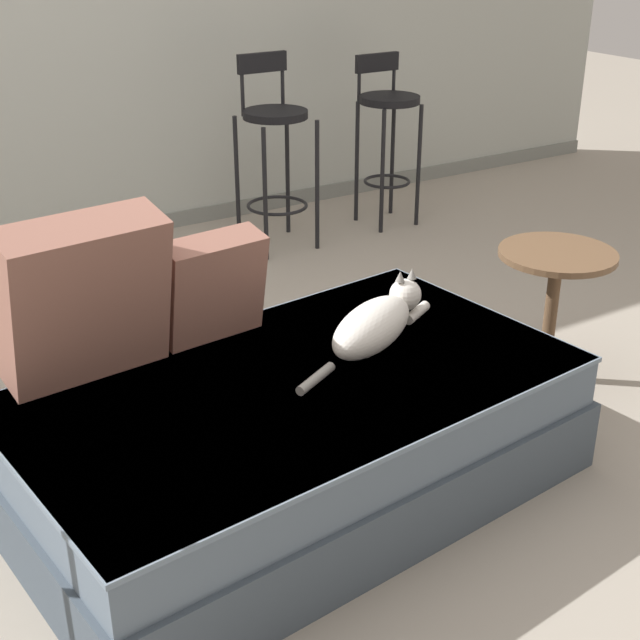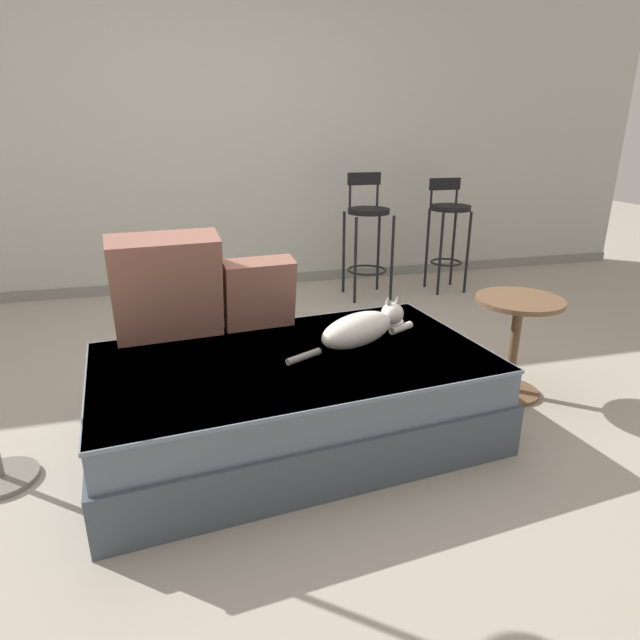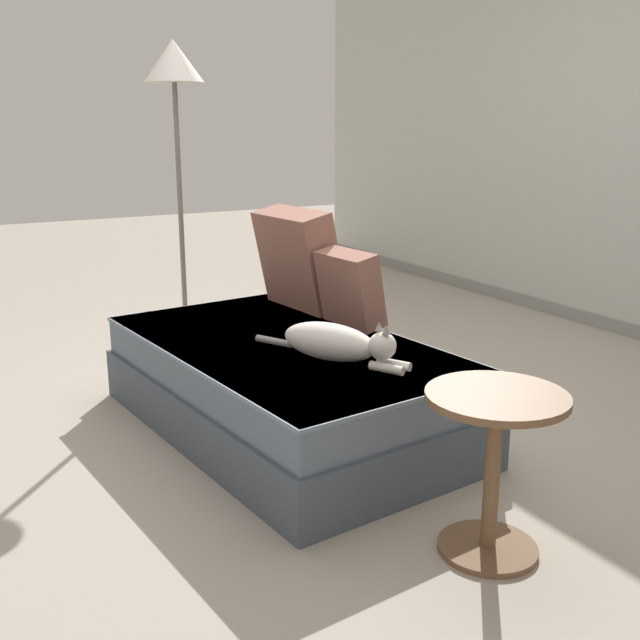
% 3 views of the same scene
% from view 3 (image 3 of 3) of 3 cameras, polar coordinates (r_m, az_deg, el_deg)
% --- Properties ---
extents(ground_plane, '(16.00, 16.00, 0.00)m').
position_cam_3_polar(ground_plane, '(3.59, 3.03, -7.00)').
color(ground_plane, '#A89E8E').
rests_on(ground_plane, ground).
extents(couch, '(1.83, 1.16, 0.41)m').
position_cam_3_polar(couch, '(3.33, -2.77, -4.94)').
color(couch, '#44505B').
rests_on(couch, ground).
extents(throw_pillow_corner, '(0.51, 0.32, 0.51)m').
position_cam_3_polar(throw_pillow_corner, '(3.81, -1.66, 4.69)').
color(throw_pillow_corner, '#936051').
rests_on(throw_pillow_corner, couch).
extents(throw_pillow_middle, '(0.36, 0.22, 0.36)m').
position_cam_3_polar(throw_pillow_middle, '(3.48, 2.29, 2.43)').
color(throw_pillow_middle, '#936051').
rests_on(throw_pillow_middle, couch).
extents(cat, '(0.70, 0.38, 0.19)m').
position_cam_3_polar(cat, '(2.99, 1.20, -1.73)').
color(cat, white).
rests_on(cat, couch).
extents(side_table, '(0.44, 0.44, 0.54)m').
position_cam_3_polar(side_table, '(2.41, 13.09, -9.65)').
color(side_table, brown).
rests_on(side_table, ground).
extents(floor_lamp, '(0.32, 0.32, 1.76)m').
position_cam_3_polar(floor_lamp, '(4.26, -11.00, 16.66)').
color(floor_lamp, slate).
rests_on(floor_lamp, ground).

